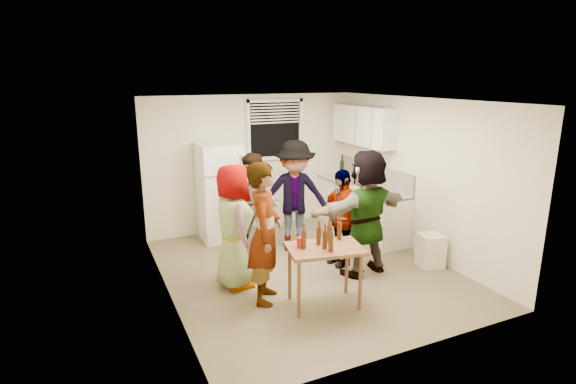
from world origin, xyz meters
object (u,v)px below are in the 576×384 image
kettle (357,184)px  wine_bottle (342,176)px  blue_cup (371,195)px  guest_grey (236,284)px  refrigerator (220,192)px  guest_stripe (266,299)px  guest_back_left (257,254)px  guest_black (340,263)px  serving_table (324,304)px  beer_bottle_table (329,242)px  trash_bin (431,251)px  guest_orange (364,272)px  beer_bottle_counter (372,191)px  guest_back_right (294,248)px  red_cup (301,247)px

kettle → wine_bottle: size_ratio=0.86×
blue_cup → guest_grey: bearing=-169.6°
refrigerator → guest_stripe: refrigerator is taller
guest_back_left → guest_black: guest_back_left is taller
kettle → serving_table: 3.06m
guest_back_left → beer_bottle_table: bearing=-40.1°
trash_bin → guest_orange: 1.10m
serving_table → beer_bottle_table: bearing=44.7°
guest_stripe → beer_bottle_counter: bearing=-35.2°
wine_bottle → guest_back_left: 2.59m
refrigerator → guest_orange: size_ratio=0.92×
beer_bottle_counter → serving_table: (-1.87, -1.66, -0.90)m
kettle → guest_stripe: (-2.54, -1.78, -0.90)m
refrigerator → guest_stripe: size_ratio=0.93×
kettle → blue_cup: 0.76m
beer_bottle_counter → blue_cup: size_ratio=2.12×
refrigerator → serving_table: 3.04m
refrigerator → serving_table: bearing=-80.5°
refrigerator → guest_back_right: size_ratio=0.93×
beer_bottle_table → guest_black: beer_bottle_table is taller
kettle → wine_bottle: bearing=97.7°
beer_bottle_counter → guest_black: 1.49m
kettle → guest_grey: bearing=-140.7°
wine_bottle → guest_back_right: size_ratio=0.17×
trash_bin → guest_stripe: trash_bin is taller
red_cup → guest_back_left: size_ratio=0.07×
blue_cup → guest_orange: 1.44m
beer_bottle_counter → beer_bottle_table: 2.32m
serving_table → guest_black: (0.86, 1.03, 0.00)m
guest_black → refrigerator: bearing=-152.9°
kettle → beer_bottle_counter: size_ratio=1.06×
trash_bin → guest_back_left: bearing=145.4°
guest_stripe → trash_bin: bearing=-63.0°
beer_bottle_counter → guest_back_left: bearing=173.1°
beer_bottle_table → guest_orange: size_ratio=0.12×
kettle → blue_cup: bearing=-90.3°
guest_stripe → red_cup: bearing=-102.1°
blue_cup → guest_back_right: (-1.22, 0.40, -0.90)m
serving_table → guest_black: size_ratio=0.62×
refrigerator → serving_table: refrigerator is taller
wine_bottle → guest_back_left: bearing=-155.4°
guest_back_right → guest_black: 0.93m
guest_back_right → guest_black: guest_back_right is taller
kettle → guest_black: kettle is taller
guest_back_left → guest_back_right: size_ratio=0.91×
trash_bin → beer_bottle_counter: bearing=98.2°
refrigerator → wine_bottle: 2.50m
guest_black → beer_bottle_counter: bearing=113.5°
trash_bin → blue_cup: bearing=107.3°
beer_bottle_counter → guest_back_left: 2.26m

